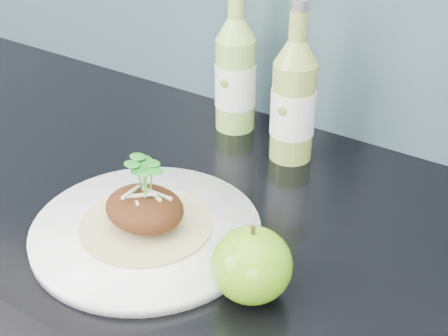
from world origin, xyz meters
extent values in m
cylinder|color=white|center=(-0.02, 1.58, 0.91)|extent=(0.31, 0.31, 0.02)
cylinder|color=tan|center=(-0.02, 1.58, 0.92)|extent=(0.17, 0.17, 0.00)
ellipsoid|color=#4C250E|center=(-0.02, 1.58, 0.94)|extent=(0.10, 0.09, 0.05)
ellipsoid|color=#5A9410|center=(0.15, 1.57, 0.94)|extent=(0.12, 0.12, 0.09)
cylinder|color=#472D14|center=(0.15, 1.57, 0.99)|extent=(0.01, 0.00, 0.01)
cylinder|color=#95C552|center=(-0.09, 1.90, 0.98)|extent=(0.07, 0.07, 0.16)
cone|color=#95C552|center=(-0.09, 1.90, 1.07)|extent=(0.07, 0.07, 0.04)
cylinder|color=#95C552|center=(-0.09, 1.90, 1.11)|extent=(0.03, 0.03, 0.05)
cylinder|color=white|center=(-0.09, 1.90, 0.98)|extent=(0.07, 0.07, 0.07)
ellipsoid|color=#59A533|center=(-0.09, 1.87, 0.99)|extent=(0.02, 0.00, 0.02)
cylinder|color=#8CA745|center=(0.04, 1.87, 0.98)|extent=(0.08, 0.08, 0.16)
cone|color=#8CA745|center=(0.04, 1.87, 1.07)|extent=(0.07, 0.07, 0.04)
cylinder|color=#8CA745|center=(0.04, 1.87, 1.11)|extent=(0.03, 0.03, 0.05)
cylinder|color=silver|center=(0.04, 1.87, 1.14)|extent=(0.03, 0.03, 0.01)
cylinder|color=white|center=(0.04, 1.87, 0.98)|extent=(0.08, 0.08, 0.07)
ellipsoid|color=#59A533|center=(0.04, 1.83, 0.99)|extent=(0.02, 0.00, 0.02)
camera|label=1|loc=(0.43, 1.11, 1.39)|focal=50.00mm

